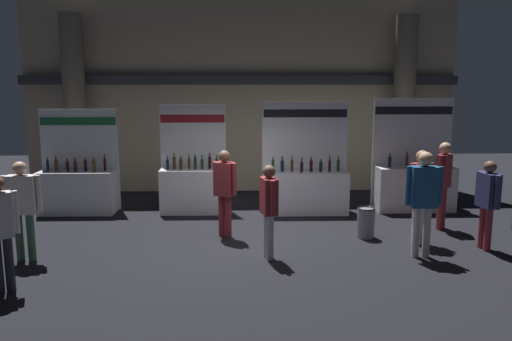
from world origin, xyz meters
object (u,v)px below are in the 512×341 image
exhibitor_booth_3 (414,183)px  visitor_6 (22,202)px  exhibitor_booth_2 (306,187)px  visitor_7 (225,186)px  exhibitor_booth_0 (78,187)px  visitor_3 (443,178)px  visitor_4 (488,197)px  exhibitor_booth_1 (193,186)px  visitor_1 (424,194)px  trash_bin (366,223)px  visitor_0 (0,226)px  visitor_8 (421,189)px  visitor_2 (269,204)px

exhibitor_booth_3 → visitor_6: size_ratio=1.55×
exhibitor_booth_2 → visitor_7: bearing=-135.1°
exhibitor_booth_0 → visitor_3: 7.93m
exhibitor_booth_2 → visitor_6: 5.88m
exhibitor_booth_0 → visitor_4: exhibitor_booth_0 is taller
exhibitor_booth_1 → visitor_1: 5.23m
trash_bin → visitor_3: (1.68, 0.54, 0.75)m
visitor_7 → exhibitor_booth_3: bearing=57.2°
exhibitor_booth_1 → visitor_0: exhibitor_booth_1 is taller
visitor_3 → visitor_8: (-0.80, -0.91, -0.02)m
visitor_4 → visitor_1: bearing=-80.7°
visitor_0 → exhibitor_booth_2: bearing=-167.3°
exhibitor_booth_0 → exhibitor_booth_1: bearing=-0.1°
visitor_1 → visitor_4: (1.27, 0.36, -0.15)m
visitor_4 → exhibitor_booth_3: bearing=179.0°
visitor_0 → visitor_3: (7.36, 2.91, 0.07)m
visitor_7 → visitor_8: 3.60m
exhibitor_booth_1 → visitor_4: 6.11m
exhibitor_booth_0 → visitor_0: 4.47m
visitor_8 → visitor_4: bearing=144.5°
visitor_3 → visitor_7: size_ratio=1.05×
visitor_2 → visitor_3: 3.95m
visitor_1 → visitor_6: visitor_1 is taller
visitor_1 → exhibitor_booth_2: bearing=-58.7°
visitor_0 → trash_bin: bearing=173.4°
visitor_2 → visitor_3: bearing=101.1°
exhibitor_booth_3 → visitor_7: exhibitor_booth_3 is taller
visitor_6 → exhibitor_booth_2: bearing=30.1°
visitor_1 → visitor_6: size_ratio=1.08×
visitor_0 → visitor_7: bearing=-169.2°
exhibitor_booth_1 → visitor_2: (1.56, -3.15, 0.31)m
visitor_4 → exhibitor_booth_2: bearing=-139.7°
visitor_6 → exhibitor_booth_0: bearing=92.1°
visitor_6 → visitor_7: (3.25, 1.23, -0.00)m
visitor_4 → visitor_6: 7.87m
visitor_2 → visitor_7: 1.46m
exhibitor_booth_1 → visitor_8: 5.01m
visitor_4 → visitor_7: 4.70m
visitor_6 → exhibitor_booth_3: bearing=22.0°
visitor_0 → visitor_3: size_ratio=0.94×
exhibitor_booth_3 → trash_bin: size_ratio=4.42×
exhibitor_booth_3 → visitor_2: size_ratio=1.63×
visitor_1 → visitor_8: size_ratio=1.04×
trash_bin → visitor_0: (-5.68, -2.37, 0.68)m
exhibitor_booth_1 → visitor_1: (4.14, -3.16, 0.47)m
trash_bin → visitor_1: 1.51m
exhibitor_booth_3 → visitor_2: bearing=-138.3°
visitor_6 → visitor_7: 3.47m
exhibitor_booth_0 → visitor_1: exhibitor_booth_0 is taller
exhibitor_booth_3 → visitor_4: bearing=-84.6°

